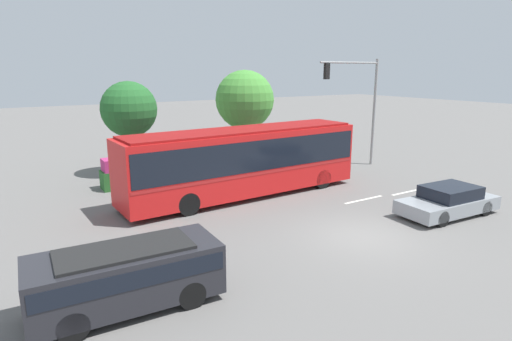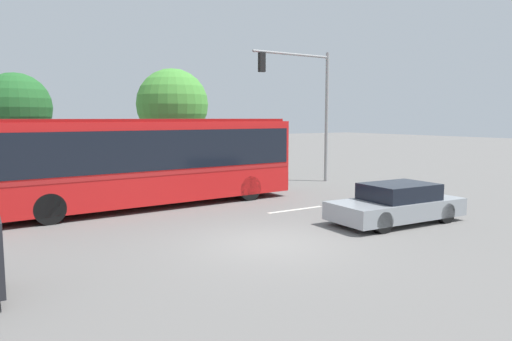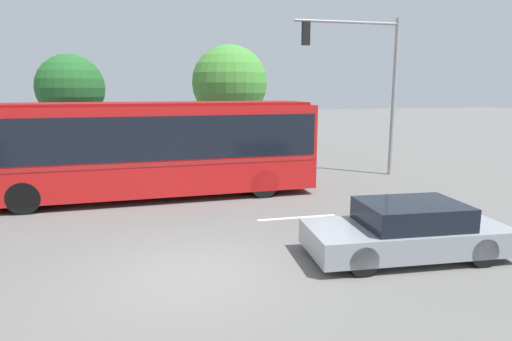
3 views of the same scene
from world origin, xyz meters
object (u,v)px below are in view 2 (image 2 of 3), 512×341
city_bus (142,157)px  street_tree_left (16,108)px  sedan_foreground (397,204)px  street_tree_centre (172,105)px  traffic_light_pole (310,97)px

city_bus → street_tree_left: street_tree_left is taller
sedan_foreground → street_tree_centre: street_tree_centre is taller
city_bus → sedan_foreground: size_ratio=2.68×
city_bus → street_tree_centre: size_ratio=2.02×
city_bus → street_tree_centre: bearing=57.1°
sedan_foreground → traffic_light_pole: 10.25m
city_bus → street_tree_left: (-3.34, 7.44, 1.91)m
city_bus → street_tree_centre: (4.47, 7.56, 2.18)m
sedan_foreground → street_tree_left: (-9.27, 14.44, 3.19)m
traffic_light_pole → street_tree_centre: size_ratio=1.11×
street_tree_left → street_tree_centre: bearing=0.9°
street_tree_left → traffic_light_pole: bearing=-23.7°
sedan_foreground → city_bus: bearing=-46.5°
city_bus → sedan_foreground: bearing=-52.0°
street_tree_left → city_bus: bearing=-65.8°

